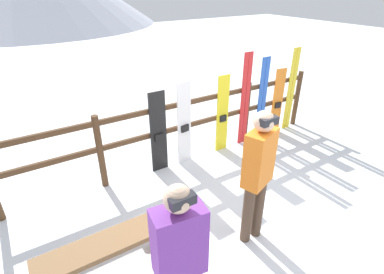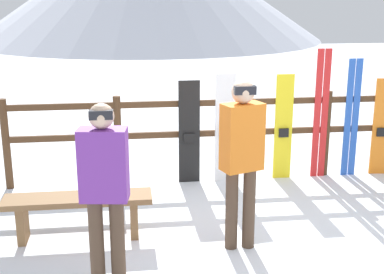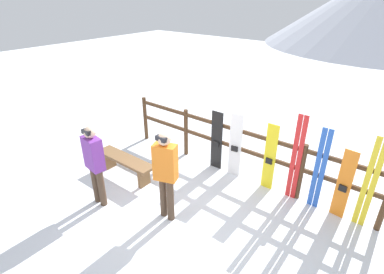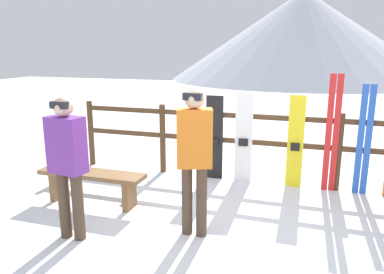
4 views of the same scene
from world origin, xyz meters
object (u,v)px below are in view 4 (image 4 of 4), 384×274
object	(u,v)px
snowboard_black_stripe	(214,138)
snowboard_white	(244,138)
bench	(92,180)
person_orange	(194,151)
ski_pair_blue	(364,140)
ski_pair_red	(332,134)
person_purple	(67,158)
snowboard_yellow	(295,142)

from	to	relation	value
snowboard_black_stripe	snowboard_white	world-z (taller)	snowboard_white
bench	snowboard_white	distance (m)	2.43
person_orange	ski_pair_blue	xyz separation A→B (m)	(1.98, 1.97, -0.19)
person_orange	snowboard_black_stripe	distance (m)	2.01
snowboard_white	ski_pair_blue	size ratio (longest dim) A/B	0.90
person_orange	snowboard_white	world-z (taller)	person_orange
snowboard_white	ski_pair_red	distance (m)	1.34
person_purple	snowboard_yellow	xyz separation A→B (m)	(2.32, 2.48, -0.23)
person_orange	snowboard_yellow	bearing A→B (deg)	62.70
person_orange	snowboard_black_stripe	size ratio (longest dim) A/B	1.23
person_purple	ski_pair_red	world-z (taller)	ski_pair_red
person_purple	person_orange	size ratio (longest dim) A/B	0.95
snowboard_white	ski_pair_blue	world-z (taller)	ski_pair_blue
person_orange	ski_pair_blue	distance (m)	2.80
bench	snowboard_yellow	bearing A→B (deg)	30.32
bench	ski_pair_red	xyz separation A→B (m)	(3.16, 1.55, 0.54)
person_purple	person_orange	distance (m)	1.40
snowboard_white	bench	bearing A→B (deg)	-139.93
ski_pair_red	ski_pair_blue	world-z (taller)	ski_pair_red
bench	person_purple	xyz separation A→B (m)	(0.32, -0.93, 0.60)
snowboard_black_stripe	bench	bearing A→B (deg)	-131.20
bench	snowboard_black_stripe	distance (m)	2.08
person_purple	snowboard_yellow	bearing A→B (deg)	46.88
ski_pair_blue	person_purple	bearing A→B (deg)	-142.93
bench	ski_pair_red	world-z (taller)	ski_pair_red
ski_pair_blue	snowboard_white	bearing A→B (deg)	-179.89
ski_pair_red	snowboard_yellow	bearing A→B (deg)	-179.62
snowboard_black_stripe	person_orange	bearing A→B (deg)	-82.06
bench	ski_pair_blue	bearing A→B (deg)	23.25
person_purple	person_orange	world-z (taller)	person_orange
snowboard_yellow	ski_pair_blue	size ratio (longest dim) A/B	0.88
ski_pair_red	person_purple	bearing A→B (deg)	-138.86
person_purple	snowboard_yellow	distance (m)	3.40
person_purple	ski_pair_red	size ratio (longest dim) A/B	0.92
snowboard_black_stripe	ski_pair_blue	xyz separation A→B (m)	(2.26, 0.00, 0.13)
snowboard_black_stripe	snowboard_yellow	size ratio (longest dim) A/B	0.96
bench	person_orange	xyz separation A→B (m)	(1.63, -0.42, 0.66)
person_orange	person_purple	bearing A→B (deg)	-158.69
person_purple	ski_pair_red	bearing A→B (deg)	41.14
snowboard_white	person_purple	bearing A→B (deg)	-121.43
person_orange	snowboard_white	xyz separation A→B (m)	(0.21, 1.97, -0.28)
snowboard_white	ski_pair_red	xyz separation A→B (m)	(1.33, 0.00, 0.16)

